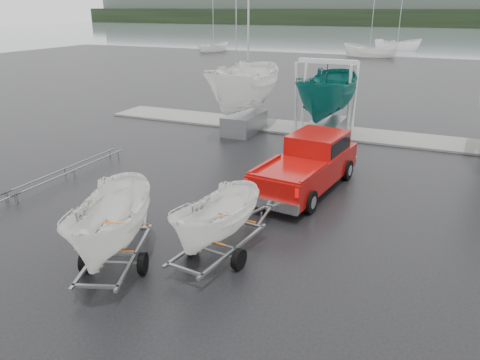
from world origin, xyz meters
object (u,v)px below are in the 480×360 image
Objects in this scene: pickup_truck at (310,162)px; trailer_parked at (107,175)px; trailer_hitched at (217,182)px; boat_hoist at (326,86)px.

pickup_truck is 1.26× the size of trailer_parked.
trailer_parked is at bearing -138.26° from trailer_hitched.
boat_hoist is (-0.97, 15.53, 0.31)m from trailer_hitched.
trailer_hitched is 0.85× the size of trailer_parked.
trailer_hitched is 2.89m from trailer_parked.
trailer_hitched is (-0.76, -6.58, 1.28)m from pickup_truck.
trailer_parked is at bearing -104.07° from pickup_truck.
pickup_truck is 1.56× the size of boat_hoist.
pickup_truck is at bearing 48.52° from trailer_parked.
boat_hoist is at bearing 100.15° from trailer_hitched.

